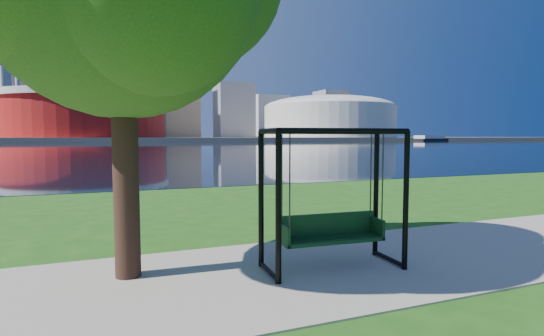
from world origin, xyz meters
TOP-DOWN VIEW (x-y plane):
  - ground at (0.00, 0.00)m, footprint 900.00×900.00m
  - path at (0.00, -0.50)m, footprint 120.00×4.00m
  - river at (0.00, 102.00)m, footprint 900.00×180.00m
  - far_bank at (0.00, 306.00)m, footprint 900.00×228.00m
  - stadium at (-10.00, 235.00)m, footprint 83.00×83.00m
  - arena at (135.00, 235.00)m, footprint 84.00×84.00m
  - skyline at (-4.27, 319.39)m, footprint 392.00×66.00m
  - swing at (0.60, -0.57)m, footprint 2.47×1.21m
  - barge at (174.99, 187.78)m, footprint 31.89×18.87m

SIDE VIEW (x-z plane):
  - ground at x=0.00m, z-range 0.00..0.00m
  - river at x=0.00m, z-range 0.00..0.02m
  - path at x=0.00m, z-range 0.00..0.03m
  - far_bank at x=0.00m, z-range 0.00..2.00m
  - swing at x=0.60m, z-range -0.04..2.42m
  - barge at x=174.99m, z-range -0.14..2.95m
  - stadium at x=-10.00m, z-range -1.77..30.23m
  - arena at x=135.00m, z-range 2.59..29.15m
  - skyline at x=-4.27m, z-range -12.36..84.14m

